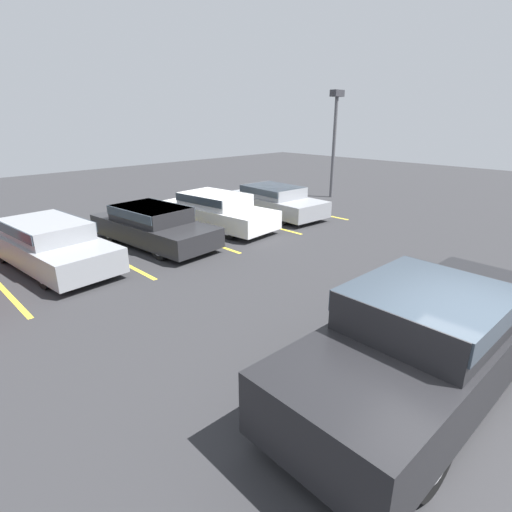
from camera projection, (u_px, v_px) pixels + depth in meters
The scene contains 11 objects.
ground_plane at pixel (471, 445), 5.02m from camera, with size 60.00×60.00×0.00m, color #2D2D30.
stall_stripe_c at pixel (108, 255), 11.82m from camera, with size 0.12×5.28×0.01m, color yellow.
stall_stripe_d at pixel (189, 236), 13.74m from camera, with size 0.12×5.28×0.01m, color yellow.
stall_stripe_e at pixel (249, 221), 15.66m from camera, with size 0.12×5.28×0.01m, color yellow.
stall_stripe_f at pixel (297, 209), 17.58m from camera, with size 0.12×5.28×0.01m, color yellow.
pickup_truck at pixel (432, 336), 5.85m from camera, with size 5.86×2.14×1.70m.
parked_sedan_b at pixel (49, 242), 10.77m from camera, with size 2.15×4.90×1.27m.
parked_sedan_c at pixel (153, 224), 12.64m from camera, with size 2.14×4.74×1.22m.
parked_sedan_d at pixel (216, 210), 14.53m from camera, with size 2.19×4.74×1.26m.
parked_sedan_e at pixel (274, 200), 16.37m from camera, with size 2.14×4.56×1.20m.
light_post at pixel (335, 129), 19.16m from camera, with size 0.70×0.36×5.04m.
Camera 1 is at (-4.70, -0.90, 3.92)m, focal length 28.00 mm.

